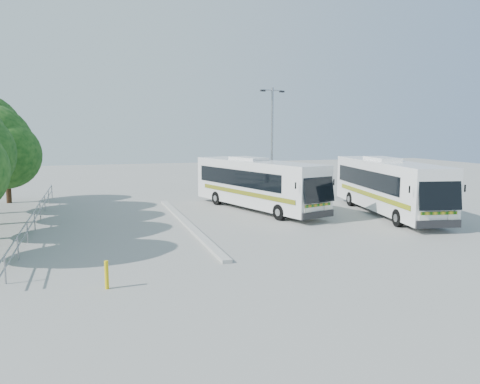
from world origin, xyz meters
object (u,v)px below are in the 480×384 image
object	(u,v)px
coach_adjacent	(388,185)
lamppost	(272,139)
bollard	(107,275)
coach_main	(257,183)
tree_far_e	(7,148)

from	to	relation	value
coach_adjacent	lamppost	distance (m)	8.80
lamppost	bollard	xyz separation A→B (m)	(-11.94, -15.70, -3.97)
coach_main	lamppost	world-z (taller)	lamppost
tree_far_e	coach_adjacent	world-z (taller)	tree_far_e
coach_adjacent	lamppost	xyz separation A→B (m)	(-4.86, 6.84, 2.67)
lamppost	coach_main	bearing A→B (deg)	-139.50
coach_main	bollard	bearing A→B (deg)	-143.99
tree_far_e	lamppost	bearing A→B (deg)	-16.10
tree_far_e	coach_adjacent	size ratio (longest dim) A/B	0.50
lamppost	bollard	size ratio (longest dim) A/B	8.65
tree_far_e	coach_main	xyz separation A→B (m)	(15.59, -8.05, -2.16)
bollard	tree_far_e	bearing A→B (deg)	105.62
tree_far_e	coach_adjacent	distance (m)	25.68
coach_main	lamppost	xyz separation A→B (m)	(2.18, 2.93, 2.71)
coach_main	lamppost	distance (m)	4.54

